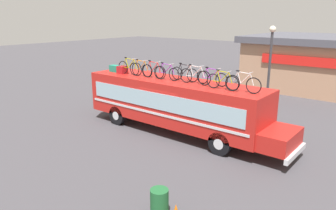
% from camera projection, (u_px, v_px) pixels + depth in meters
% --- Properties ---
extents(ground_plane, '(120.00, 120.00, 0.00)m').
position_uv_depth(ground_plane, '(173.00, 131.00, 17.40)').
color(ground_plane, '#423F44').
extents(bus, '(11.76, 2.50, 2.85)m').
position_uv_depth(bus, '(176.00, 102.00, 16.82)').
color(bus, red).
rests_on(bus, ground).
extents(luggage_bag_1, '(0.69, 0.39, 0.38)m').
position_uv_depth(luggage_bag_1, '(115.00, 69.00, 19.03)').
color(luggage_bag_1, '#1E7F66').
rests_on(luggage_bag_1, bus).
extents(luggage_bag_2, '(0.48, 0.47, 0.43)m').
position_uv_depth(luggage_bag_2, '(122.00, 70.00, 18.46)').
color(luggage_bag_2, maroon).
rests_on(luggage_bag_2, bus).
extents(rooftop_bicycle_1, '(1.83, 0.44, 0.98)m').
position_uv_depth(rooftop_bicycle_1, '(130.00, 68.00, 17.97)').
color(rooftop_bicycle_1, black).
rests_on(rooftop_bicycle_1, bus).
extents(rooftop_bicycle_2, '(1.69, 0.44, 0.94)m').
position_uv_depth(rooftop_bicycle_2, '(141.00, 69.00, 17.57)').
color(rooftop_bicycle_2, black).
rests_on(rooftop_bicycle_2, bus).
extents(rooftop_bicycle_3, '(1.68, 0.44, 0.94)m').
position_uv_depth(rooftop_bicycle_3, '(153.00, 71.00, 17.03)').
color(rooftop_bicycle_3, black).
rests_on(rooftop_bicycle_3, bus).
extents(rooftop_bicycle_4, '(1.69, 0.44, 0.90)m').
position_uv_depth(rooftop_bicycle_4, '(166.00, 73.00, 16.57)').
color(rooftop_bicycle_4, black).
rests_on(rooftop_bicycle_4, bus).
extents(rooftop_bicycle_5, '(1.66, 0.44, 0.92)m').
position_uv_depth(rooftop_bicycle_5, '(185.00, 74.00, 16.27)').
color(rooftop_bicycle_5, black).
rests_on(rooftop_bicycle_5, bus).
extents(rooftop_bicycle_6, '(1.79, 0.44, 0.96)m').
position_uv_depth(rooftop_bicycle_6, '(195.00, 76.00, 15.53)').
color(rooftop_bicycle_6, black).
rests_on(rooftop_bicycle_6, bus).
extents(rooftop_bicycle_7, '(1.71, 0.44, 0.87)m').
position_uv_depth(rooftop_bicycle_7, '(212.00, 78.00, 15.28)').
color(rooftop_bicycle_7, black).
rests_on(rooftop_bicycle_7, bus).
extents(rooftop_bicycle_8, '(1.64, 0.44, 0.90)m').
position_uv_depth(rooftop_bicycle_8, '(222.00, 81.00, 14.36)').
color(rooftop_bicycle_8, black).
rests_on(rooftop_bicycle_8, bus).
extents(rooftop_bicycle_9, '(1.70, 0.44, 0.94)m').
position_uv_depth(rooftop_bicycle_9, '(243.00, 83.00, 13.87)').
color(rooftop_bicycle_9, black).
rests_on(rooftop_bicycle_9, bus).
extents(roadside_building, '(11.00, 10.07, 4.44)m').
position_uv_depth(roadside_building, '(318.00, 62.00, 27.61)').
color(roadside_building, tan).
rests_on(roadside_building, ground).
extents(trash_bin, '(0.58, 0.58, 0.89)m').
position_uv_depth(trash_bin, '(159.00, 203.00, 9.97)').
color(trash_bin, '#1E592D').
rests_on(trash_bin, ground).
extents(street_lamp, '(0.36, 0.36, 5.55)m').
position_uv_depth(street_lamp, '(270.00, 64.00, 17.87)').
color(street_lamp, '#38383D').
rests_on(street_lamp, ground).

